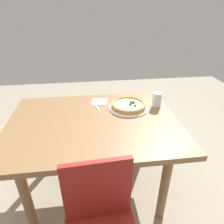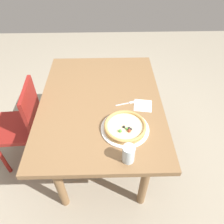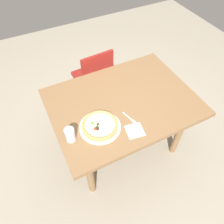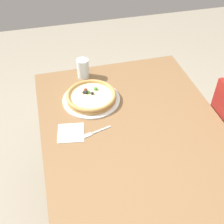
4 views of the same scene
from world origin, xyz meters
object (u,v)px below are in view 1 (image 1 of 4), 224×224
(dining_table, at_px, (94,131))
(plate, at_px, (128,108))
(pizza, at_px, (129,105))
(napkin, at_px, (100,102))
(drinking_glass, at_px, (157,100))
(fork, at_px, (97,108))

(dining_table, distance_m, plate, 0.38)
(dining_table, relative_size, plate, 3.84)
(pizza, relative_size, napkin, 2.16)
(drinking_glass, height_order, napkin, drinking_glass)
(dining_table, bearing_deg, napkin, 78.09)
(fork, xyz_separation_m, napkin, (0.03, 0.12, -0.00))
(dining_table, relative_size, pizza, 4.42)
(dining_table, xyz_separation_m, plate, (0.31, 0.18, 0.10))
(pizza, bearing_deg, drinking_glass, 0.55)
(fork, height_order, napkin, fork)
(dining_table, height_order, plate, plate)
(fork, relative_size, napkin, 1.17)
(plate, height_order, pizza, pizza)
(plate, relative_size, drinking_glass, 2.72)
(drinking_glass, distance_m, napkin, 0.53)
(dining_table, distance_m, napkin, 0.36)
(dining_table, xyz_separation_m, pizza, (0.31, 0.18, 0.13))
(plate, height_order, fork, plate)
(plate, distance_m, pizza, 0.03)
(pizza, bearing_deg, dining_table, -150.50)
(fork, bearing_deg, napkin, -28.32)
(dining_table, height_order, fork, fork)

